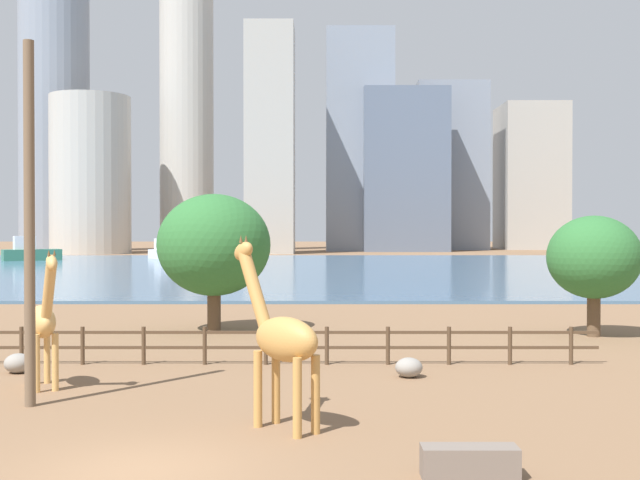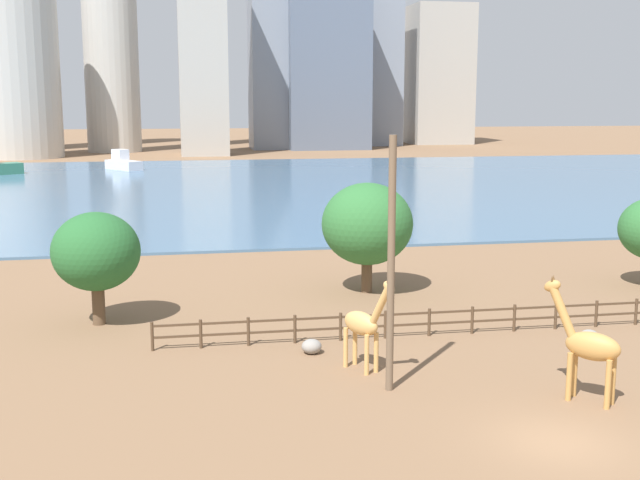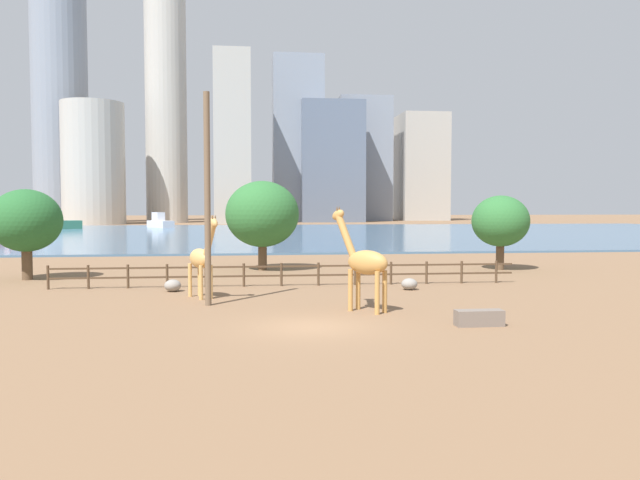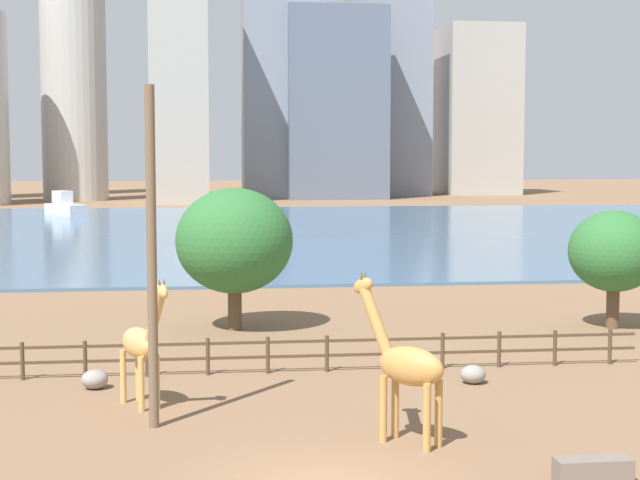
{
  "view_description": "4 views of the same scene",
  "coord_description": "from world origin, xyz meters",
  "px_view_note": "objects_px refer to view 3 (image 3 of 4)",
  "views": [
    {
      "loc": [
        3.51,
        -15.36,
        4.65
      ],
      "look_at": [
        3.48,
        30.56,
        4.01
      ],
      "focal_mm": 45.0,
      "sensor_mm": 36.0,
      "label": 1
    },
    {
      "loc": [
        -11.79,
        -22.32,
        10.83
      ],
      "look_at": [
        -2.66,
        28.1,
        1.79
      ],
      "focal_mm": 45.0,
      "sensor_mm": 36.0,
      "label": 2
    },
    {
      "loc": [
        -2.29,
        -22.79,
        4.49
      ],
      "look_at": [
        3.48,
        27.04,
        1.75
      ],
      "focal_mm": 35.0,
      "sensor_mm": 36.0,
      "label": 3
    },
    {
      "loc": [
        -2.72,
        -21.84,
        7.63
      ],
      "look_at": [
        4.0,
        33.3,
        2.83
      ],
      "focal_mm": 55.0,
      "sensor_mm": 36.0,
      "label": 4
    }
  ],
  "objects_px": {
    "tree_left_large": "(262,214)",
    "boat_tug": "(10,232)",
    "giraffe_companion": "(201,258)",
    "tree_right_tall": "(501,221)",
    "boat_ferry": "(57,223)",
    "utility_pole": "(207,199)",
    "giraffe_tall": "(364,262)",
    "boulder_near_fence": "(409,284)",
    "feeding_trough": "(479,318)",
    "tree_center_broad": "(26,221)",
    "boulder_by_pole": "(173,286)",
    "boat_sailboat": "(160,222)"
  },
  "relations": [
    {
      "from": "tree_left_large",
      "to": "boat_tug",
      "type": "height_order",
      "value": "tree_left_large"
    },
    {
      "from": "giraffe_companion",
      "to": "tree_right_tall",
      "type": "height_order",
      "value": "tree_right_tall"
    },
    {
      "from": "tree_left_large",
      "to": "boat_ferry",
      "type": "bearing_deg",
      "value": 115.2
    },
    {
      "from": "utility_pole",
      "to": "giraffe_tall",
      "type": "bearing_deg",
      "value": -19.58
    },
    {
      "from": "tree_right_tall",
      "to": "boulder_near_fence",
      "type": "bearing_deg",
      "value": -133.5
    },
    {
      "from": "giraffe_companion",
      "to": "boat_ferry",
      "type": "relative_size",
      "value": 0.5
    },
    {
      "from": "giraffe_tall",
      "to": "feeding_trough",
      "type": "height_order",
      "value": "giraffe_tall"
    },
    {
      "from": "giraffe_tall",
      "to": "tree_left_large",
      "type": "bearing_deg",
      "value": -31.03
    },
    {
      "from": "feeding_trough",
      "to": "tree_center_broad",
      "type": "height_order",
      "value": "tree_center_broad"
    },
    {
      "from": "tree_left_large",
      "to": "tree_center_broad",
      "type": "xyz_separation_m",
      "value": [
        -14.37,
        -4.07,
        -0.33
      ]
    },
    {
      "from": "giraffe_companion",
      "to": "boulder_by_pole",
      "type": "height_order",
      "value": "giraffe_companion"
    },
    {
      "from": "boat_sailboat",
      "to": "boat_tug",
      "type": "distance_m",
      "value": 43.64
    },
    {
      "from": "utility_pole",
      "to": "tree_right_tall",
      "type": "xyz_separation_m",
      "value": [
        19.43,
        13.62,
        -1.38
      ]
    },
    {
      "from": "feeding_trough",
      "to": "tree_left_large",
      "type": "relative_size",
      "value": 0.29
    },
    {
      "from": "boat_ferry",
      "to": "boat_tug",
      "type": "xyz_separation_m",
      "value": [
        4.6,
        -35.87,
        -0.25
      ]
    },
    {
      "from": "boulder_by_pole",
      "to": "tree_right_tall",
      "type": "relative_size",
      "value": 0.17
    },
    {
      "from": "boulder_by_pole",
      "to": "tree_left_large",
      "type": "bearing_deg",
      "value": 64.61
    },
    {
      "from": "boat_tug",
      "to": "boulder_by_pole",
      "type": "bearing_deg",
      "value": 73.05
    },
    {
      "from": "tree_center_broad",
      "to": "tree_right_tall",
      "type": "distance_m",
      "value": 31.09
    },
    {
      "from": "tree_right_tall",
      "to": "boat_tug",
      "type": "relative_size",
      "value": 0.88
    },
    {
      "from": "feeding_trough",
      "to": "boat_ferry",
      "type": "distance_m",
      "value": 107.52
    },
    {
      "from": "giraffe_companion",
      "to": "boulder_near_fence",
      "type": "height_order",
      "value": "giraffe_companion"
    },
    {
      "from": "boat_tug",
      "to": "boulder_near_fence",
      "type": "bearing_deg",
      "value": 82.55
    },
    {
      "from": "utility_pole",
      "to": "boulder_by_pole",
      "type": "distance_m",
      "value": 6.93
    },
    {
      "from": "boulder_near_fence",
      "to": "giraffe_companion",
      "type": "bearing_deg",
      "value": -170.64
    },
    {
      "from": "utility_pole",
      "to": "tree_center_broad",
      "type": "bearing_deg",
      "value": 135.94
    },
    {
      "from": "tree_right_tall",
      "to": "boat_ferry",
      "type": "height_order",
      "value": "tree_right_tall"
    },
    {
      "from": "tree_left_large",
      "to": "boat_ferry",
      "type": "height_order",
      "value": "tree_left_large"
    },
    {
      "from": "giraffe_companion",
      "to": "utility_pole",
      "type": "distance_m",
      "value": 3.68
    },
    {
      "from": "giraffe_tall",
      "to": "boulder_by_pole",
      "type": "height_order",
      "value": "giraffe_tall"
    },
    {
      "from": "giraffe_tall",
      "to": "giraffe_companion",
      "type": "relative_size",
      "value": 1.1
    },
    {
      "from": "giraffe_tall",
      "to": "tree_center_broad",
      "type": "xyz_separation_m",
      "value": [
        -18.27,
        13.58,
        1.47
      ]
    },
    {
      "from": "boulder_near_fence",
      "to": "tree_right_tall",
      "type": "bearing_deg",
      "value": 46.5
    },
    {
      "from": "tree_center_broad",
      "to": "boat_tug",
      "type": "height_order",
      "value": "boat_tug"
    },
    {
      "from": "utility_pole",
      "to": "tree_center_broad",
      "type": "xyz_separation_m",
      "value": [
        -11.57,
        11.19,
        -1.2
      ]
    },
    {
      "from": "utility_pole",
      "to": "boat_tug",
      "type": "xyz_separation_m",
      "value": [
        -28.79,
        56.27,
        -3.66
      ]
    },
    {
      "from": "tree_center_broad",
      "to": "boat_tug",
      "type": "bearing_deg",
      "value": 110.9
    },
    {
      "from": "tree_right_tall",
      "to": "utility_pole",
      "type": "bearing_deg",
      "value": -144.97
    },
    {
      "from": "boulder_near_fence",
      "to": "tree_center_broad",
      "type": "xyz_separation_m",
      "value": [
        -21.95,
        7.11,
        3.27
      ]
    },
    {
      "from": "boulder_near_fence",
      "to": "feeding_trough",
      "type": "xyz_separation_m",
      "value": [
        0.01,
        -10.14,
        -0.01
      ]
    },
    {
      "from": "giraffe_companion",
      "to": "tree_right_tall",
      "type": "relative_size",
      "value": 0.78
    },
    {
      "from": "giraffe_tall",
      "to": "boat_ferry",
      "type": "xyz_separation_m",
      "value": [
        -40.08,
        94.53,
        -0.75
      ]
    },
    {
      "from": "tree_left_large",
      "to": "boat_tug",
      "type": "relative_size",
      "value": 1.05
    },
    {
      "from": "giraffe_companion",
      "to": "utility_pole",
      "type": "height_order",
      "value": "utility_pole"
    },
    {
      "from": "boulder_near_fence",
      "to": "boat_sailboat",
      "type": "height_order",
      "value": "boat_sailboat"
    },
    {
      "from": "feeding_trough",
      "to": "tree_right_tall",
      "type": "xyz_separation_m",
      "value": [
        9.04,
        19.68,
        3.11
      ]
    },
    {
      "from": "boat_sailboat",
      "to": "utility_pole",
      "type": "bearing_deg",
      "value": -25.83
    },
    {
      "from": "boat_sailboat",
      "to": "feeding_trough",
      "type": "bearing_deg",
      "value": -20.84
    },
    {
      "from": "giraffe_companion",
      "to": "feeding_trough",
      "type": "height_order",
      "value": "giraffe_companion"
    },
    {
      "from": "giraffe_companion",
      "to": "tree_left_large",
      "type": "xyz_separation_m",
      "value": [
        3.26,
        12.96,
        1.96
      ]
    }
  ]
}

